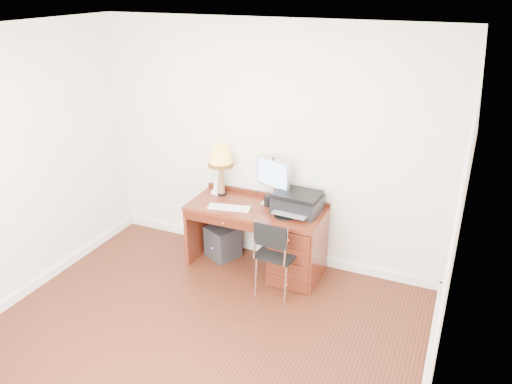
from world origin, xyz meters
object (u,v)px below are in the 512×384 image
at_px(leg_lamp, 221,159).
at_px(phone, 217,189).
at_px(printer, 298,202).
at_px(chair, 276,250).
at_px(monitor, 272,176).
at_px(equipment_box, 223,242).
at_px(desk, 283,240).

height_order(leg_lamp, phone, leg_lamp).
relative_size(printer, chair, 0.60).
height_order(monitor, leg_lamp, leg_lamp).
height_order(monitor, phone, monitor).
bearing_deg(phone, leg_lamp, 10.33).
bearing_deg(phone, monitor, 10.42).
bearing_deg(equipment_box, leg_lamp, 141.04).
relative_size(desk, printer, 2.95).
bearing_deg(chair, leg_lamp, 152.80).
xyz_separation_m(leg_lamp, phone, (-0.06, -0.00, -0.38)).
distance_m(desk, leg_lamp, 1.15).
relative_size(leg_lamp, phone, 3.00).
relative_size(monitor, leg_lamp, 0.87).
bearing_deg(chair, printer, 87.95).
xyz_separation_m(monitor, leg_lamp, (-0.62, -0.02, 0.11)).
bearing_deg(desk, monitor, 139.73).
bearing_deg(leg_lamp, equipment_box, -63.26).
xyz_separation_m(desk, printer, (0.13, 0.08, 0.44)).
xyz_separation_m(leg_lamp, chair, (0.90, -0.56, -0.67)).
relative_size(printer, equipment_box, 1.34).
bearing_deg(chair, phone, 154.58).
xyz_separation_m(desk, phone, (-0.89, 0.16, 0.40)).
height_order(phone, equipment_box, phone).
relative_size(chair, equipment_box, 2.22).
relative_size(desk, monitor, 2.91).
relative_size(desk, equipment_box, 3.95).
height_order(printer, leg_lamp, leg_lamp).
relative_size(phone, equipment_box, 0.52).
height_order(printer, equipment_box, printer).
xyz_separation_m(printer, chair, (-0.06, -0.48, -0.34)).
distance_m(leg_lamp, chair, 1.25).
bearing_deg(equipment_box, desk, 20.27).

